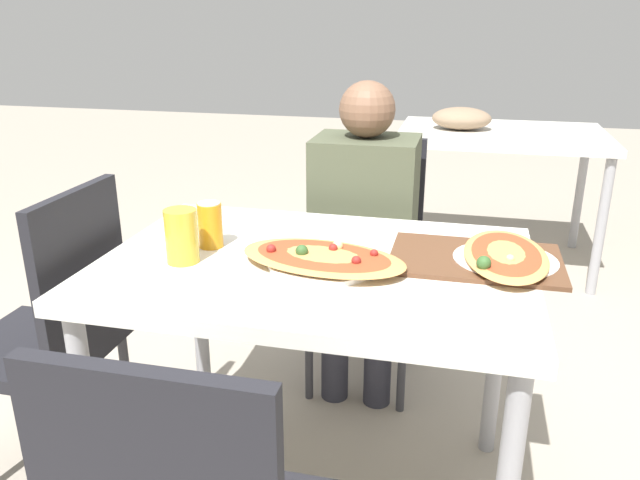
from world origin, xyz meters
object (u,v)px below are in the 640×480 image
object	(u,v)px
chair_side_left	(55,328)
soda_can	(210,225)
dining_table	(316,290)
person_seated	(364,219)
drink_glass	(182,236)
pizza_second	(505,257)
pizza_main	(323,259)
chair_far_seated	(368,250)

from	to	relation	value
chair_side_left	soda_can	distance (m)	0.55
dining_table	person_seated	distance (m)	0.60
drink_glass	pizza_second	xyz separation A→B (m)	(0.80, 0.17, -0.05)
drink_glass	pizza_second	bearing A→B (deg)	12.27
chair_side_left	pizza_main	size ratio (longest dim) A/B	1.98
chair_side_left	pizza_second	xyz separation A→B (m)	(1.21, 0.18, 0.26)
dining_table	chair_far_seated	size ratio (longest dim) A/B	1.19
soda_can	chair_side_left	bearing A→B (deg)	-163.72
drink_glass	pizza_second	world-z (taller)	drink_glass
person_seated	pizza_second	size ratio (longest dim) A/B	2.93
dining_table	person_seated	xyz separation A→B (m)	(0.02, 0.60, 0.01)
pizza_main	pizza_second	bearing A→B (deg)	15.22
pizza_main	dining_table	bearing A→B (deg)	125.30
dining_table	pizza_second	xyz separation A→B (m)	(0.47, 0.08, 0.10)
chair_side_left	drink_glass	world-z (taller)	chair_side_left
dining_table	pizza_second	size ratio (longest dim) A/B	2.81
pizza_second	drink_glass	bearing A→B (deg)	-167.73
person_seated	drink_glass	bearing A→B (deg)	62.95
drink_glass	chair_side_left	bearing A→B (deg)	-178.92
pizza_main	pizza_second	xyz separation A→B (m)	(0.45, 0.12, -0.00)
chair_far_seated	chair_side_left	distance (m)	1.12
chair_far_seated	pizza_main	distance (m)	0.80
soda_can	pizza_second	bearing A→B (deg)	4.05
chair_side_left	person_seated	xyz separation A→B (m)	(0.76, 0.70, 0.16)
pizza_main	soda_can	distance (m)	0.34
chair_far_seated	pizza_main	xyz separation A→B (m)	(0.00, -0.76, 0.26)
dining_table	soda_can	size ratio (longest dim) A/B	8.85
person_seated	drink_glass	size ratio (longest dim) A/B	8.25
chair_far_seated	chair_side_left	world-z (taller)	same
person_seated	pizza_main	world-z (taller)	person_seated
chair_side_left	pizza_second	distance (m)	1.25
dining_table	drink_glass	world-z (taller)	drink_glass
pizza_main	chair_side_left	bearing A→B (deg)	-175.46
soda_can	drink_glass	bearing A→B (deg)	-102.58
person_seated	drink_glass	distance (m)	0.79
soda_can	pizza_second	size ratio (longest dim) A/B	0.32
dining_table	pizza_main	size ratio (longest dim) A/B	2.37
dining_table	pizza_main	distance (m)	0.12
drink_glass	person_seated	bearing A→B (deg)	62.95
dining_table	chair_far_seated	distance (m)	0.74
chair_side_left	soda_can	xyz separation A→B (m)	(0.44, 0.13, 0.30)
pizza_second	chair_side_left	bearing A→B (deg)	-171.44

